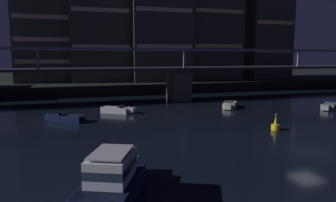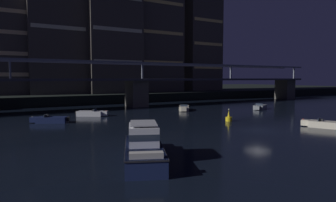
{
  "view_description": "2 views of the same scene",
  "coord_description": "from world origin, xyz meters",
  "px_view_note": "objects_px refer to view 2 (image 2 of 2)",
  "views": [
    {
      "loc": [
        -18.74,
        -21.12,
        7.86
      ],
      "look_at": [
        -6.19,
        20.45,
        1.74
      ],
      "focal_mm": 33.43,
      "sensor_mm": 36.0,
      "label": 1
    },
    {
      "loc": [
        -26.43,
        -24.19,
        6.03
      ],
      "look_at": [
        -4.16,
        13.65,
        2.68
      ],
      "focal_mm": 31.82,
      "sensor_mm": 36.0,
      "label": 2
    }
  ],
  "objects_px": {
    "tower_east_low": "(197,34)",
    "cabin_cruiser_near_left": "(144,147)",
    "speedboat_mid_right": "(325,124)",
    "tower_central": "(109,17)",
    "speedboat_mid_left": "(50,120)",
    "river_bridge": "(137,85)",
    "channel_buoy": "(229,118)",
    "tower_east_tall": "(155,20)",
    "tower_west_tall": "(56,13)",
    "speedboat_near_right": "(184,108)",
    "speedboat_near_center": "(260,107)",
    "speedboat_mid_center": "(91,113)"
  },
  "relations": [
    {
      "from": "tower_west_tall",
      "to": "cabin_cruiser_near_left",
      "type": "xyz_separation_m",
      "value": [
        -4.55,
        -58.44,
        -21.01
      ]
    },
    {
      "from": "speedboat_near_right",
      "to": "channel_buoy",
      "type": "relative_size",
      "value": 2.7
    },
    {
      "from": "tower_west_tall",
      "to": "speedboat_near_right",
      "type": "bearing_deg",
      "value": -61.42
    },
    {
      "from": "tower_central",
      "to": "speedboat_mid_left",
      "type": "bearing_deg",
      "value": -120.87
    },
    {
      "from": "tower_central",
      "to": "speedboat_near_right",
      "type": "bearing_deg",
      "value": -83.82
    },
    {
      "from": "tower_central",
      "to": "speedboat_mid_left",
      "type": "relative_size",
      "value": 8.29
    },
    {
      "from": "tower_central",
      "to": "river_bridge",
      "type": "bearing_deg",
      "value": -93.25
    },
    {
      "from": "tower_east_low",
      "to": "speedboat_near_right",
      "type": "xyz_separation_m",
      "value": [
        -27.66,
        -34.33,
        -20.14
      ]
    },
    {
      "from": "speedboat_mid_center",
      "to": "speedboat_mid_right",
      "type": "relative_size",
      "value": 0.96
    },
    {
      "from": "speedboat_near_right",
      "to": "speedboat_mid_left",
      "type": "distance_m",
      "value": 24.67
    },
    {
      "from": "speedboat_near_center",
      "to": "speedboat_mid_left",
      "type": "bearing_deg",
      "value": 177.35
    },
    {
      "from": "tower_east_low",
      "to": "cabin_cruiser_near_left",
      "type": "height_order",
      "value": "tower_east_low"
    },
    {
      "from": "cabin_cruiser_near_left",
      "to": "speedboat_mid_center",
      "type": "height_order",
      "value": "cabin_cruiser_near_left"
    },
    {
      "from": "river_bridge",
      "to": "speedboat_near_right",
      "type": "bearing_deg",
      "value": -68.71
    },
    {
      "from": "tower_west_tall",
      "to": "river_bridge",
      "type": "bearing_deg",
      "value": -57.55
    },
    {
      "from": "speedboat_mid_left",
      "to": "river_bridge",
      "type": "bearing_deg",
      "value": 37.82
    },
    {
      "from": "river_bridge",
      "to": "cabin_cruiser_near_left",
      "type": "height_order",
      "value": "river_bridge"
    },
    {
      "from": "tower_west_tall",
      "to": "tower_east_tall",
      "type": "bearing_deg",
      "value": 2.21
    },
    {
      "from": "tower_east_tall",
      "to": "tower_east_low",
      "type": "height_order",
      "value": "tower_east_tall"
    },
    {
      "from": "tower_central",
      "to": "tower_east_tall",
      "type": "bearing_deg",
      "value": 4.37
    },
    {
      "from": "speedboat_mid_center",
      "to": "tower_east_low",
      "type": "bearing_deg",
      "value": 36.86
    },
    {
      "from": "tower_west_tall",
      "to": "tower_east_low",
      "type": "xyz_separation_m",
      "value": [
        44.69,
        3.08,
        -1.5
      ]
    },
    {
      "from": "tower_east_low",
      "to": "speedboat_mid_center",
      "type": "xyz_separation_m",
      "value": [
        -45.18,
        -33.87,
        -20.14
      ]
    },
    {
      "from": "tower_central",
      "to": "speedboat_mid_right",
      "type": "height_order",
      "value": "tower_central"
    },
    {
      "from": "tower_west_tall",
      "to": "speedboat_near_center",
      "type": "relative_size",
      "value": 8.21
    },
    {
      "from": "river_bridge",
      "to": "tower_east_low",
      "type": "xyz_separation_m",
      "value": [
        32.16,
        22.78,
        15.98
      ]
    },
    {
      "from": "tower_central",
      "to": "tower_east_tall",
      "type": "xyz_separation_m",
      "value": [
        14.48,
        1.11,
        0.8
      ]
    },
    {
      "from": "tower_central",
      "to": "cabin_cruiser_near_left",
      "type": "xyz_separation_m",
      "value": [
        -18.2,
        -58.42,
        -21.32
      ]
    },
    {
      "from": "tower_west_tall",
      "to": "speedboat_near_right",
      "type": "relative_size",
      "value": 8.42
    },
    {
      "from": "river_bridge",
      "to": "tower_central",
      "type": "xyz_separation_m",
      "value": [
        1.12,
        19.68,
        17.79
      ]
    },
    {
      "from": "tower_central",
      "to": "tower_east_low",
      "type": "distance_m",
      "value": 31.25
    },
    {
      "from": "channel_buoy",
      "to": "speedboat_mid_left",
      "type": "bearing_deg",
      "value": 152.96
    },
    {
      "from": "speedboat_near_right",
      "to": "tower_central",
      "type": "bearing_deg",
      "value": 96.18
    },
    {
      "from": "tower_central",
      "to": "channel_buoy",
      "type": "relative_size",
      "value": 23.09
    },
    {
      "from": "river_bridge",
      "to": "speedboat_mid_left",
      "type": "height_order",
      "value": "river_bridge"
    },
    {
      "from": "cabin_cruiser_near_left",
      "to": "speedboat_mid_left",
      "type": "distance_m",
      "value": 23.49
    },
    {
      "from": "tower_central",
      "to": "tower_east_tall",
      "type": "distance_m",
      "value": 14.54
    },
    {
      "from": "tower_east_low",
      "to": "speedboat_mid_center",
      "type": "bearing_deg",
      "value": -143.14
    },
    {
      "from": "river_bridge",
      "to": "channel_buoy",
      "type": "distance_m",
      "value": 27.01
    },
    {
      "from": "speedboat_near_center",
      "to": "speedboat_mid_right",
      "type": "xyz_separation_m",
      "value": [
        -10.21,
        -19.58,
        0.0
      ]
    },
    {
      "from": "tower_east_low",
      "to": "channel_buoy",
      "type": "bearing_deg",
      "value": -121.35
    },
    {
      "from": "speedboat_mid_left",
      "to": "tower_east_low",
      "type": "bearing_deg",
      "value": 36.29
    },
    {
      "from": "tower_west_tall",
      "to": "channel_buoy",
      "type": "bearing_deg",
      "value": -72.51
    },
    {
      "from": "speedboat_near_right",
      "to": "speedboat_mid_left",
      "type": "relative_size",
      "value": 0.97
    },
    {
      "from": "tower_west_tall",
      "to": "tower_east_low",
      "type": "distance_m",
      "value": 44.82
    },
    {
      "from": "tower_east_tall",
      "to": "tower_east_low",
      "type": "xyz_separation_m",
      "value": [
        16.56,
        1.99,
        -2.61
      ]
    },
    {
      "from": "speedboat_mid_right",
      "to": "tower_central",
      "type": "bearing_deg",
      "value": 97.36
    },
    {
      "from": "tower_east_tall",
      "to": "cabin_cruiser_near_left",
      "type": "xyz_separation_m",
      "value": [
        -32.68,
        -59.52,
        -22.12
      ]
    },
    {
      "from": "channel_buoy",
      "to": "cabin_cruiser_near_left",
      "type": "bearing_deg",
      "value": -147.66
    },
    {
      "from": "speedboat_near_right",
      "to": "speedboat_near_center",
      "type": "bearing_deg",
      "value": -21.8
    }
  ]
}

